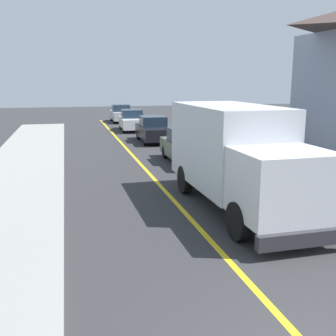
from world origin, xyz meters
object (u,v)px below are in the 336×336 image
parked_car_near (187,147)px  parked_car_furthest (121,114)px  parked_car_mid (153,130)px  box_truck (236,153)px  parked_car_far (132,121)px  parked_van_across (243,145)px

parked_car_near → parked_car_furthest: 20.61m
parked_car_mid → parked_car_furthest: (-0.33, 13.44, 0.00)m
box_truck → parked_car_near: (0.57, 7.20, -0.97)m
box_truck → parked_car_near: size_ratio=1.63×
parked_car_furthest → parked_car_mid: bearing=-88.6°
parked_car_mid → parked_car_far: same height
parked_car_near → parked_car_furthest: same height
parked_car_far → parked_car_furthest: (0.06, 7.07, 0.00)m
parked_car_far → parked_van_across: same height
box_truck → parked_car_furthest: 27.82m
parked_car_mid → parked_car_furthest: size_ratio=1.00×
parked_car_far → parked_van_across: size_ratio=1.01×
parked_car_furthest → parked_van_across: (3.39, -20.76, 0.00)m
parked_car_far → parked_van_across: bearing=-75.8°
box_truck → parked_car_mid: 14.41m
parked_car_near → parked_car_furthest: (-0.48, 20.60, 0.00)m
parked_car_far → parked_car_furthest: size_ratio=1.01×
parked_car_near → box_truck: bearing=-94.6°
parked_car_far → parked_van_across: (3.45, -13.69, 0.00)m
box_truck → parked_car_far: bearing=89.9°
parked_car_near → parked_car_mid: same height
parked_car_mid → parked_van_across: (3.06, -7.33, 0.00)m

